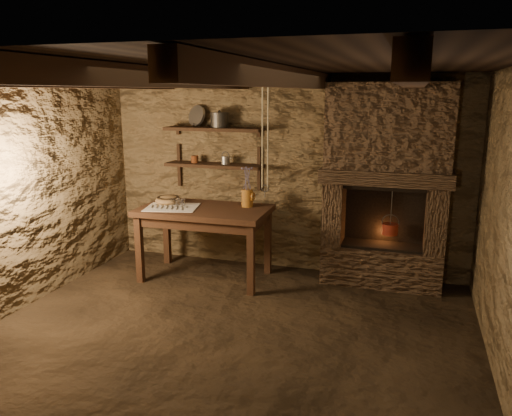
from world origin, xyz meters
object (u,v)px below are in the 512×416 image
(wooden_bowl, at_px, (168,200))
(red_pot, at_px, (390,228))
(iron_stockpot, at_px, (220,121))
(work_table, at_px, (205,240))
(stoneware_jug, at_px, (248,190))

(wooden_bowl, xyz_separation_m, red_pot, (2.63, 0.29, -0.21))
(iron_stockpot, relative_size, red_pot, 0.41)
(work_table, xyz_separation_m, stoneware_jug, (0.47, 0.21, 0.61))
(wooden_bowl, bearing_deg, iron_stockpot, 37.52)
(stoneware_jug, relative_size, red_pot, 0.89)
(stoneware_jug, distance_m, wooden_bowl, 1.01)
(iron_stockpot, height_order, red_pot, iron_stockpot)
(iron_stockpot, bearing_deg, red_pot, -3.27)
(wooden_bowl, bearing_deg, red_pot, 6.22)
(stoneware_jug, height_order, red_pot, stoneware_jug)
(wooden_bowl, relative_size, red_pot, 0.59)
(work_table, bearing_deg, red_pot, 9.12)
(stoneware_jug, distance_m, iron_stockpot, 0.95)
(stoneware_jug, xyz_separation_m, red_pot, (1.65, 0.17, -0.38))
(stoneware_jug, bearing_deg, work_table, -135.67)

